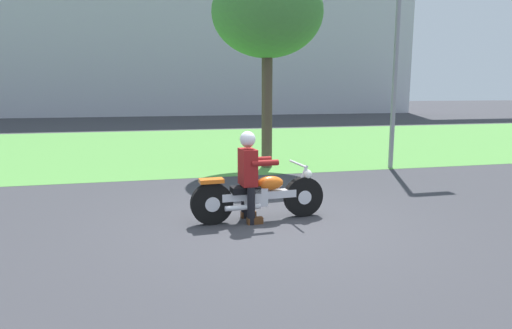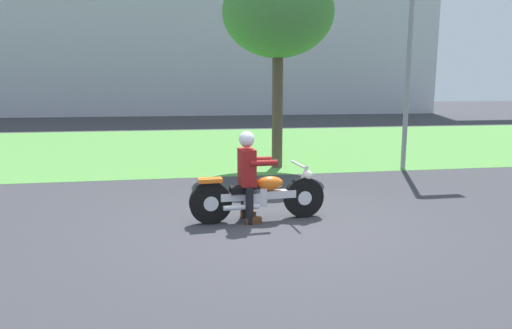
{
  "view_description": "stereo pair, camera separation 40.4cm",
  "coord_description": "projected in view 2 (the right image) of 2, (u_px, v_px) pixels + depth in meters",
  "views": [
    {
      "loc": [
        -1.77,
        -6.3,
        2.03
      ],
      "look_at": [
        -0.18,
        0.43,
        0.85
      ],
      "focal_mm": 31.19,
      "sensor_mm": 36.0,
      "label": 1
    },
    {
      "loc": [
        -1.37,
        -6.39,
        2.03
      ],
      "look_at": [
        -0.18,
        0.43,
        0.85
      ],
      "focal_mm": 31.19,
      "sensor_mm": 36.0,
      "label": 2
    }
  ],
  "objects": [
    {
      "name": "ground",
      "position": [
        272.0,
        224.0,
        6.78
      ],
      "size": [
        120.0,
        120.0,
        0.0
      ],
      "primitive_type": "plane",
      "color": "#38383D"
    },
    {
      "name": "stadium_facade",
      "position": [
        156.0,
        4.0,
        35.48
      ],
      "size": [
        44.8,
        8.0,
        17.46
      ],
      "primitive_type": "cube",
      "color": "silver",
      "rests_on": "ground"
    },
    {
      "name": "grass_verge",
      "position": [
        217.0,
        145.0,
        16.26
      ],
      "size": [
        60.0,
        12.0,
        0.01
      ],
      "primitive_type": "cube",
      "color": "#549342",
      "rests_on": "ground"
    },
    {
      "name": "rider_lead",
      "position": [
        248.0,
        169.0,
        6.79
      ],
      "size": [
        0.56,
        0.48,
        1.4
      ],
      "rotation": [
        0.0,
        0.0,
        0.06
      ],
      "color": "black",
      "rests_on": "ground"
    },
    {
      "name": "streetlight_pole",
      "position": [
        415.0,
        33.0,
        10.82
      ],
      "size": [
        0.96,
        0.2,
        5.34
      ],
      "color": "gray",
      "rests_on": "ground"
    },
    {
      "name": "motorcycle_lead",
      "position": [
        259.0,
        196.0,
        6.9
      ],
      "size": [
        2.14,
        0.66,
        0.88
      ],
      "rotation": [
        0.0,
        0.0,
        0.06
      ],
      "color": "black",
      "rests_on": "ground"
    },
    {
      "name": "tree_roadside",
      "position": [
        278.0,
        14.0,
        11.0
      ],
      "size": [
        2.78,
        2.78,
        5.01
      ],
      "color": "brown",
      "rests_on": "ground"
    }
  ]
}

